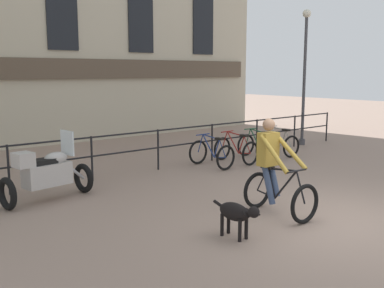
{
  "coord_description": "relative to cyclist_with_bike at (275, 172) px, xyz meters",
  "views": [
    {
      "loc": [
        -6.6,
        -4.1,
        2.53
      ],
      "look_at": [
        -0.81,
        2.86,
        1.05
      ],
      "focal_mm": 42.0,
      "sensor_mm": 36.0,
      "label": 1
    }
  ],
  "objects": [
    {
      "name": "ground_plane",
      "position": [
        0.52,
        -0.92,
        -0.76
      ],
      "size": [
        60.0,
        60.0,
        0.0
      ],
      "primitive_type": "plane",
      "color": "gray"
    },
    {
      "name": "canal_railing",
      "position": [
        0.52,
        4.28,
        -0.05
      ],
      "size": [
        15.05,
        0.05,
        1.05
      ],
      "color": "black",
      "rests_on": "ground_plane"
    },
    {
      "name": "cyclist_with_bike",
      "position": [
        0.0,
        0.0,
        0.0
      ],
      "size": [
        0.73,
        1.2,
        1.7
      ],
      "rotation": [
        0.0,
        0.0,
        -0.05
      ],
      "color": "black",
      "rests_on": "ground_plane"
    },
    {
      "name": "dog",
      "position": [
        -1.38,
        -0.43,
        -0.37
      ],
      "size": [
        0.29,
        0.92,
        0.57
      ],
      "rotation": [
        0.0,
        0.0,
        0.09
      ],
      "color": "black",
      "rests_on": "ground_plane"
    },
    {
      "name": "parked_motorcycle",
      "position": [
        -2.81,
        3.35,
        -0.2
      ],
      "size": [
        1.83,
        0.86,
        1.35
      ],
      "rotation": [
        0.0,
        0.0,
        1.71
      ],
      "color": "black",
      "rests_on": "ground_plane"
    },
    {
      "name": "parked_bicycle_near_lamp",
      "position": [
        1.78,
        3.62,
        -0.41
      ],
      "size": [
        0.69,
        1.13,
        0.86
      ],
      "rotation": [
        0.0,
        0.0,
        3.17
      ],
      "color": "black",
      "rests_on": "ground_plane"
    },
    {
      "name": "parked_bicycle_mid_left",
      "position": [
        2.7,
        3.62,
        -0.41
      ],
      "size": [
        0.71,
        1.14,
        0.86
      ],
      "rotation": [
        0.0,
        0.0,
        3.19
      ],
      "color": "black",
      "rests_on": "ground_plane"
    },
    {
      "name": "parked_bicycle_mid_right",
      "position": [
        3.61,
        3.62,
        -0.41
      ],
      "size": [
        0.74,
        1.16,
        0.86
      ],
      "rotation": [
        0.0,
        0.0,
        3.07
      ],
      "color": "black",
      "rests_on": "ground_plane"
    },
    {
      "name": "parked_bicycle_far_end",
      "position": [
        4.53,
        3.62,
        -0.41
      ],
      "size": [
        0.77,
        1.17,
        0.86
      ],
      "rotation": [
        0.0,
        0.0,
        3.04
      ],
      "color": "black",
      "rests_on": "ground_plane"
    },
    {
      "name": "street_lamp",
      "position": [
        6.67,
        4.35,
        1.78
      ],
      "size": [
        0.28,
        0.28,
        4.55
      ],
      "color": "#424247",
      "rests_on": "ground_plane"
    }
  ]
}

